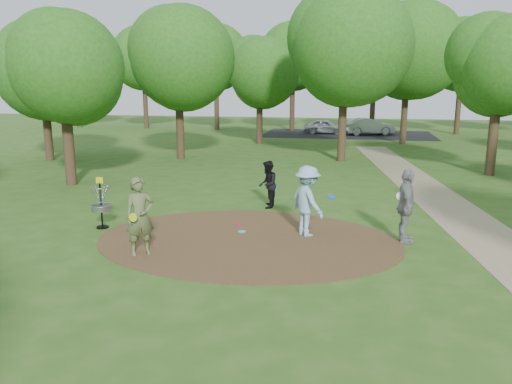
# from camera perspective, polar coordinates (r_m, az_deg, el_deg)

# --- Properties ---
(ground) EXTENTS (100.00, 100.00, 0.00)m
(ground) POSITION_cam_1_polar(r_m,az_deg,el_deg) (13.80, -1.00, -5.52)
(ground) COLOR #2D5119
(ground) RESTS_ON ground
(dirt_clearing) EXTENTS (8.40, 8.40, 0.02)m
(dirt_clearing) POSITION_cam_1_polar(r_m,az_deg,el_deg) (13.79, -1.00, -5.48)
(dirt_clearing) COLOR #47301C
(dirt_clearing) RESTS_ON ground
(footpath) EXTENTS (7.55, 39.89, 0.01)m
(footpath) POSITION_cam_1_polar(r_m,az_deg,el_deg) (15.83, 24.43, -4.27)
(footpath) COLOR #8C7A5B
(footpath) RESTS_ON ground
(parking_lot) EXTENTS (14.00, 8.00, 0.01)m
(parking_lot) POSITION_cam_1_polar(r_m,az_deg,el_deg) (43.03, 10.42, 6.52)
(parking_lot) COLOR black
(parking_lot) RESTS_ON ground
(player_observer_with_disc) EXTENTS (0.86, 0.81, 1.98)m
(player_observer_with_disc) POSITION_cam_1_polar(r_m,az_deg,el_deg) (12.74, -13.13, -2.73)
(player_observer_with_disc) COLOR #566239
(player_observer_with_disc) RESTS_ON ground
(player_throwing_with_disc) EXTENTS (1.53, 1.46, 2.00)m
(player_throwing_with_disc) POSITION_cam_1_polar(r_m,az_deg,el_deg) (14.03, 5.89, -1.04)
(player_throwing_with_disc) COLOR #88B3CC
(player_throwing_with_disc) RESTS_ON ground
(player_walking_with_disc) EXTENTS (0.67, 0.84, 1.64)m
(player_walking_with_disc) POSITION_cam_1_polar(r_m,az_deg,el_deg) (17.16, 1.33, 0.87)
(player_walking_with_disc) COLOR black
(player_walking_with_disc) RESTS_ON ground
(player_waiting_with_disc) EXTENTS (0.54, 1.20, 2.01)m
(player_waiting_with_disc) POSITION_cam_1_polar(r_m,az_deg,el_deg) (13.95, 16.77, -1.57)
(player_waiting_with_disc) COLOR gray
(player_waiting_with_disc) RESTS_ON ground
(disc_ground_cyan) EXTENTS (0.22, 0.22, 0.02)m
(disc_ground_cyan) POSITION_cam_1_polar(r_m,az_deg,el_deg) (14.48, -1.62, -4.54)
(disc_ground_cyan) COLOR #1AD6D7
(disc_ground_cyan) RESTS_ON dirt_clearing
(disc_ground_red) EXTENTS (0.22, 0.22, 0.02)m
(disc_ground_red) POSITION_cam_1_polar(r_m,az_deg,el_deg) (15.21, -2.12, -3.70)
(disc_ground_red) COLOR #BE1336
(disc_ground_red) RESTS_ON dirt_clearing
(car_left) EXTENTS (3.67, 1.65, 1.23)m
(car_left) POSITION_cam_1_polar(r_m,az_deg,el_deg) (43.08, 7.91, 7.42)
(car_left) COLOR #B0B1B8
(car_left) RESTS_ON ground
(car_right) EXTENTS (4.44, 2.84, 1.38)m
(car_right) POSITION_cam_1_polar(r_m,az_deg,el_deg) (42.78, 12.75, 7.31)
(car_right) COLOR #9C9FA3
(car_right) RESTS_ON ground
(disc_golf_basket) EXTENTS (0.63, 0.63, 1.54)m
(disc_golf_basket) POSITION_cam_1_polar(r_m,az_deg,el_deg) (15.41, -17.32, -0.80)
(disc_golf_basket) COLOR black
(disc_golf_basket) RESTS_ON ground
(tree_ring) EXTENTS (37.34, 45.89, 9.52)m
(tree_ring) POSITION_cam_1_polar(r_m,az_deg,el_deg) (23.13, 7.88, 14.78)
(tree_ring) COLOR #332316
(tree_ring) RESTS_ON ground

